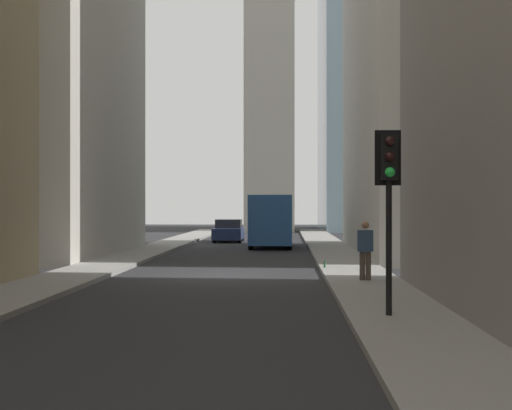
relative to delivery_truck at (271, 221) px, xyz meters
name	(u,v)px	position (x,y,z in m)	size (l,w,h in m)	color
ground_plane	(219,275)	(-16.85, 1.40, -1.46)	(135.00, 135.00, 0.00)	#262628
sidewalk_right	(85,272)	(-16.85, 5.90, -1.39)	(90.00, 2.20, 0.14)	gray
sidewalk_left	(356,273)	(-16.85, -3.10, -1.39)	(90.00, 2.20, 0.14)	gray
church_spire	(270,43)	(25.23, 0.59, 14.99)	(4.73, 4.73, 31.49)	#B7B2A5
delivery_truck	(271,221)	(0.00, 0.00, 0.00)	(6.46, 2.25, 2.84)	#285699
sedan_navy	(229,231)	(6.58, 2.80, -0.80)	(4.30, 1.78, 1.42)	navy
traffic_light_foreground	(389,179)	(-27.16, -2.82, 1.36)	(0.43, 0.52, 3.66)	black
pedestrian	(365,248)	(-19.95, -3.09, -0.39)	(0.26, 0.44, 1.71)	#473D33
discarded_bottle	(325,264)	(-15.42, -2.15, -1.21)	(0.07, 0.07, 0.27)	#236033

